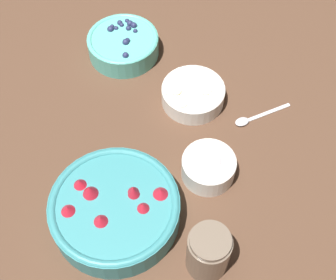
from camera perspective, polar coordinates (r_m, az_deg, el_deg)
name	(u,v)px	position (r m, az deg, el deg)	size (l,w,h in m)	color
ground_plane	(178,141)	(1.00, 1.22, -0.08)	(4.00, 4.00, 0.00)	#4C3323
bowl_strawberries	(115,208)	(0.88, -6.51, -8.28)	(0.24, 0.24, 0.08)	teal
bowl_blueberries	(123,44)	(1.14, -5.48, 11.60)	(0.17, 0.17, 0.06)	#56B7A8
bowl_bananas	(193,93)	(1.04, 3.06, 5.69)	(0.14, 0.14, 0.05)	silver
bowl_cream	(209,166)	(0.93, 4.97, -3.17)	(0.11, 0.11, 0.06)	silver
jar_chocolate	(208,252)	(0.83, 4.92, -13.50)	(0.08, 0.08, 0.11)	brown
spoon	(252,118)	(1.04, 10.24, 2.65)	(0.08, 0.13, 0.01)	silver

